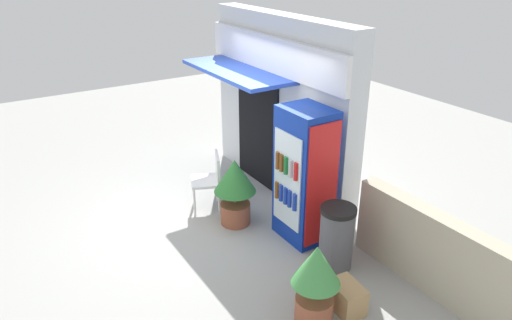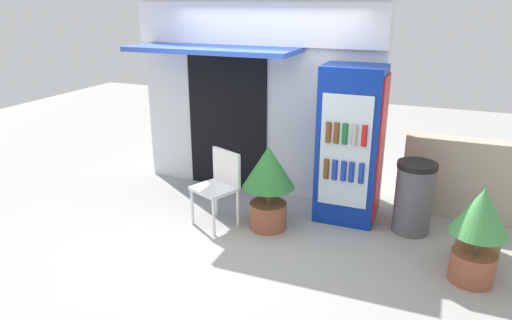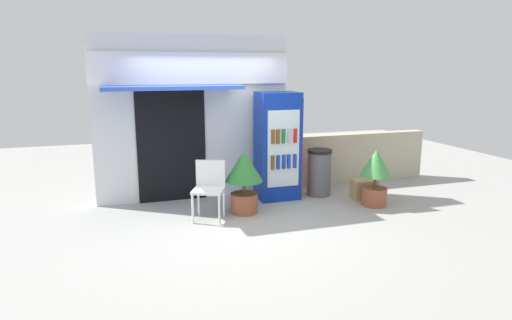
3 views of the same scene
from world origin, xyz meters
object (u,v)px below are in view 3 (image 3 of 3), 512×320
(plastic_chair, at_px, (209,185))
(trash_bin, at_px, (319,172))
(potted_plant_near_shop, at_px, (244,175))
(cardboard_box, at_px, (364,189))
(drink_cooler, at_px, (278,146))
(potted_plant_curbside, at_px, (375,173))

(plastic_chair, distance_m, trash_bin, 2.27)
(potted_plant_near_shop, bearing_deg, cardboard_box, 2.86)
(drink_cooler, xyz_separation_m, potted_plant_curbside, (1.41, -0.92, -0.38))
(trash_bin, height_order, cardboard_box, trash_bin)
(potted_plant_near_shop, relative_size, trash_bin, 1.20)
(plastic_chair, height_order, potted_plant_near_shop, potted_plant_near_shop)
(drink_cooler, bearing_deg, potted_plant_curbside, -33.27)
(cardboard_box, bearing_deg, potted_plant_curbside, -97.87)
(potted_plant_curbside, height_order, cardboard_box, potted_plant_curbside)
(potted_plant_curbside, bearing_deg, plastic_chair, 175.62)
(plastic_chair, xyz_separation_m, potted_plant_curbside, (2.80, -0.21, 0.03))
(drink_cooler, bearing_deg, cardboard_box, -18.99)
(drink_cooler, relative_size, plastic_chair, 2.10)
(drink_cooler, xyz_separation_m, potted_plant_near_shop, (-0.81, -0.62, -0.33))
(drink_cooler, bearing_deg, potted_plant_near_shop, -142.55)
(potted_plant_near_shop, height_order, trash_bin, potted_plant_near_shop)
(potted_plant_curbside, bearing_deg, potted_plant_near_shop, 172.14)
(cardboard_box, bearing_deg, plastic_chair, -175.89)
(trash_bin, distance_m, cardboard_box, 0.85)
(potted_plant_near_shop, bearing_deg, trash_bin, 18.97)
(plastic_chair, height_order, cardboard_box, plastic_chair)
(potted_plant_near_shop, xyz_separation_m, cardboard_box, (2.28, 0.11, -0.45))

